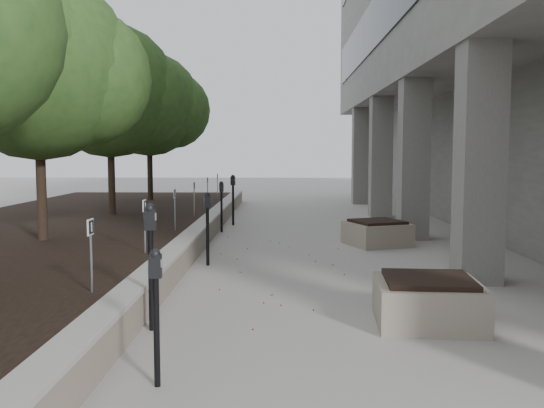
{
  "coord_description": "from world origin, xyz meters",
  "views": [
    {
      "loc": [
        0.1,
        -4.01,
        2.22
      ],
      "look_at": [
        -0.09,
        7.55,
        1.19
      ],
      "focal_mm": 39.35,
      "sensor_mm": 36.0,
      "label": 1
    }
  ],
  "objects_px": {
    "parking_meter_1": "(156,318)",
    "planter_front": "(428,300)",
    "crabapple_tree_5": "(149,126)",
    "parking_meter_5": "(233,200)",
    "planter_back": "(377,233)",
    "crabapple_tree_4": "(110,119)",
    "parking_meter_3": "(208,229)",
    "parking_meter_4": "(222,207)",
    "parking_meter_2": "(151,267)",
    "crabapple_tree_3": "(39,106)"
  },
  "relations": [
    {
      "from": "parking_meter_1",
      "to": "planter_front",
      "type": "bearing_deg",
      "value": 34.72
    },
    {
      "from": "crabapple_tree_5",
      "to": "planter_front",
      "type": "distance_m",
      "value": 16.23
    },
    {
      "from": "parking_meter_5",
      "to": "planter_back",
      "type": "relative_size",
      "value": 1.19
    },
    {
      "from": "planter_back",
      "to": "parking_meter_1",
      "type": "bearing_deg",
      "value": -111.89
    },
    {
      "from": "parking_meter_1",
      "to": "crabapple_tree_4",
      "type": "bearing_deg",
      "value": 108.06
    },
    {
      "from": "parking_meter_3",
      "to": "planter_front",
      "type": "xyz_separation_m",
      "value": [
        3.32,
        -3.86,
        -0.41
      ]
    },
    {
      "from": "parking_meter_1",
      "to": "planter_back",
      "type": "relative_size",
      "value": 1.04
    },
    {
      "from": "planter_front",
      "to": "crabapple_tree_5",
      "type": "bearing_deg",
      "value": 115.11
    },
    {
      "from": "parking_meter_4",
      "to": "planter_back",
      "type": "xyz_separation_m",
      "value": [
        3.9,
        -2.19,
        -0.4
      ]
    },
    {
      "from": "crabapple_tree_4",
      "to": "planter_back",
      "type": "bearing_deg",
      "value": -23.2
    },
    {
      "from": "crabapple_tree_5",
      "to": "parking_meter_1",
      "type": "height_order",
      "value": "crabapple_tree_5"
    },
    {
      "from": "parking_meter_2",
      "to": "planter_back",
      "type": "relative_size",
      "value": 1.25
    },
    {
      "from": "crabapple_tree_4",
      "to": "parking_meter_5",
      "type": "bearing_deg",
      "value": 10.53
    },
    {
      "from": "crabapple_tree_3",
      "to": "parking_meter_3",
      "type": "relative_size",
      "value": 3.8
    },
    {
      "from": "crabapple_tree_5",
      "to": "planter_front",
      "type": "bearing_deg",
      "value": -64.89
    },
    {
      "from": "parking_meter_5",
      "to": "crabapple_tree_4",
      "type": "bearing_deg",
      "value": -156.82
    },
    {
      "from": "crabapple_tree_4",
      "to": "planter_back",
      "type": "distance_m",
      "value": 8.27
    },
    {
      "from": "parking_meter_3",
      "to": "crabapple_tree_3",
      "type": "bearing_deg",
      "value": 155.76
    },
    {
      "from": "parking_meter_3",
      "to": "parking_meter_5",
      "type": "height_order",
      "value": "parking_meter_5"
    },
    {
      "from": "crabapple_tree_3",
      "to": "parking_meter_5",
      "type": "relative_size",
      "value": 3.59
    },
    {
      "from": "crabapple_tree_4",
      "to": "planter_back",
      "type": "xyz_separation_m",
      "value": [
        7.15,
        -3.06,
        -2.82
      ]
    },
    {
      "from": "parking_meter_4",
      "to": "planter_front",
      "type": "bearing_deg",
      "value": -74.7
    },
    {
      "from": "crabapple_tree_3",
      "to": "parking_meter_3",
      "type": "height_order",
      "value": "crabapple_tree_3"
    },
    {
      "from": "parking_meter_2",
      "to": "parking_meter_3",
      "type": "relative_size",
      "value": 1.11
    },
    {
      "from": "crabapple_tree_4",
      "to": "parking_meter_5",
      "type": "relative_size",
      "value": 3.59
    },
    {
      "from": "crabapple_tree_4",
      "to": "parking_meter_2",
      "type": "distance_m",
      "value": 10.6
    },
    {
      "from": "crabapple_tree_5",
      "to": "parking_meter_2",
      "type": "distance_m",
      "value": 15.35
    },
    {
      "from": "crabapple_tree_3",
      "to": "crabapple_tree_5",
      "type": "distance_m",
      "value": 10.0
    },
    {
      "from": "parking_meter_4",
      "to": "crabapple_tree_5",
      "type": "bearing_deg",
      "value": 111.93
    },
    {
      "from": "parking_meter_1",
      "to": "parking_meter_3",
      "type": "bearing_deg",
      "value": 92.76
    },
    {
      "from": "parking_meter_2",
      "to": "parking_meter_3",
      "type": "distance_m",
      "value": 4.2
    },
    {
      "from": "parking_meter_3",
      "to": "planter_front",
      "type": "height_order",
      "value": "parking_meter_3"
    },
    {
      "from": "parking_meter_1",
      "to": "planter_back",
      "type": "distance_m",
      "value": 9.18
    },
    {
      "from": "parking_meter_1",
      "to": "parking_meter_5",
      "type": "height_order",
      "value": "parking_meter_5"
    },
    {
      "from": "crabapple_tree_5",
      "to": "parking_meter_5",
      "type": "bearing_deg",
      "value": -51.72
    },
    {
      "from": "crabapple_tree_5",
      "to": "parking_meter_4",
      "type": "xyz_separation_m",
      "value": [
        3.25,
        -5.87,
        -2.42
      ]
    },
    {
      "from": "crabapple_tree_4",
      "to": "parking_meter_3",
      "type": "xyz_separation_m",
      "value": [
        3.46,
        -5.62,
        -2.41
      ]
    },
    {
      "from": "parking_meter_1",
      "to": "parking_meter_2",
      "type": "bearing_deg",
      "value": 104.13
    },
    {
      "from": "parking_meter_2",
      "to": "parking_meter_4",
      "type": "relative_size",
      "value": 1.13
    },
    {
      "from": "parking_meter_5",
      "to": "planter_back",
      "type": "distance_m",
      "value": 5.26
    },
    {
      "from": "crabapple_tree_3",
      "to": "crabapple_tree_4",
      "type": "bearing_deg",
      "value": 90.0
    },
    {
      "from": "crabapple_tree_5",
      "to": "parking_meter_5",
      "type": "distance_m",
      "value": 6.04
    },
    {
      "from": "planter_back",
      "to": "parking_meter_3",
      "type": "bearing_deg",
      "value": -145.27
    },
    {
      "from": "parking_meter_3",
      "to": "planter_front",
      "type": "distance_m",
      "value": 5.11
    },
    {
      "from": "planter_front",
      "to": "parking_meter_2",
      "type": "bearing_deg",
      "value": -174.51
    },
    {
      "from": "parking_meter_1",
      "to": "parking_meter_4",
      "type": "xyz_separation_m",
      "value": [
        -0.48,
        10.7,
        0.04
      ]
    },
    {
      "from": "parking_meter_2",
      "to": "planter_back",
      "type": "height_order",
      "value": "parking_meter_2"
    },
    {
      "from": "parking_meter_2",
      "to": "parking_meter_5",
      "type": "distance_m",
      "value": 10.45
    },
    {
      "from": "crabapple_tree_3",
      "to": "parking_meter_4",
      "type": "height_order",
      "value": "crabapple_tree_3"
    },
    {
      "from": "parking_meter_5",
      "to": "planter_front",
      "type": "distance_m",
      "value": 10.66
    }
  ]
}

